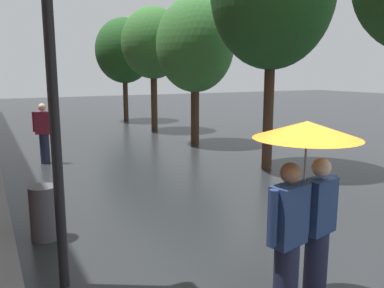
% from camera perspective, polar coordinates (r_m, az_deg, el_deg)
% --- Properties ---
extents(street_tree_2, '(2.74, 2.74, 5.16)m').
position_cam_1_polar(street_tree_2, '(14.28, 0.45, 13.99)').
color(street_tree_2, '#473323').
rests_on(street_tree_2, ground).
extents(street_tree_3, '(2.74, 2.74, 5.34)m').
position_cam_1_polar(street_tree_3, '(17.67, -5.61, 14.20)').
color(street_tree_3, '#473323').
rests_on(street_tree_3, ground).
extents(street_tree_4, '(2.98, 2.98, 5.34)m').
position_cam_1_polar(street_tree_4, '(21.44, -9.73, 13.07)').
color(street_tree_4, '#473323').
rests_on(street_tree_4, ground).
extents(couple_under_umbrella, '(1.12, 1.11, 2.09)m').
position_cam_1_polar(couple_under_umbrella, '(4.34, 15.93, -6.09)').
color(couple_under_umbrella, '#1E233D').
rests_on(couple_under_umbrella, ground).
extents(street_lamp_post, '(0.24, 0.24, 4.45)m').
position_cam_1_polar(street_lamp_post, '(4.72, -19.58, 9.86)').
color(street_lamp_post, black).
rests_on(street_lamp_post, ground).
extents(litter_bin, '(0.44, 0.44, 0.85)m').
position_cam_1_polar(litter_bin, '(6.66, -20.47, -9.24)').
color(litter_bin, '#4C4C51').
rests_on(litter_bin, ground).
extents(pedestrian_walking_midground, '(0.54, 0.37, 1.72)m').
position_cam_1_polar(pedestrian_walking_midground, '(11.95, -20.56, 1.48)').
color(pedestrian_walking_midground, '#1E233D').
rests_on(pedestrian_walking_midground, ground).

